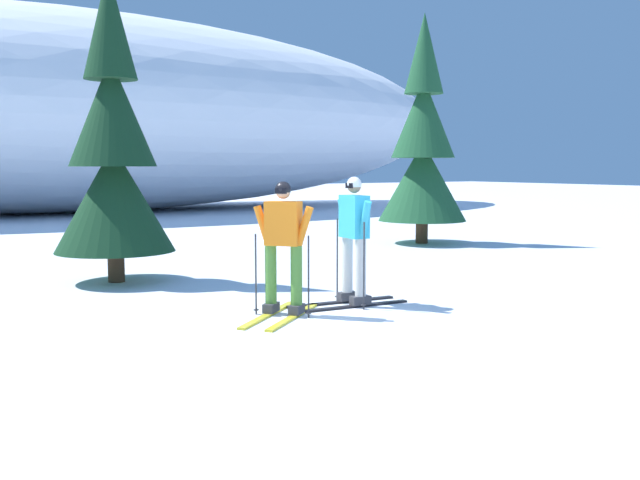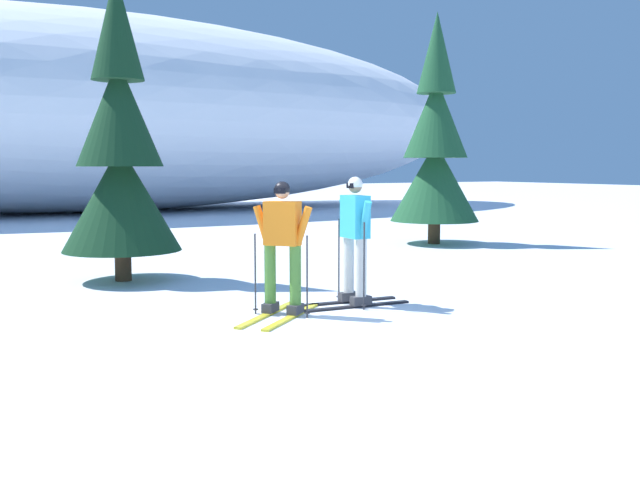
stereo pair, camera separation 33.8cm
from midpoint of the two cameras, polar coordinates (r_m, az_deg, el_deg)
ground_plane at (r=8.56m, az=2.69°, el=-7.26°), size 120.00×120.00×0.00m
skier_cyan_jacket at (r=10.08m, az=3.69°, el=0.21°), size 1.73×0.83×1.79m
skier_orange_jacket at (r=9.37m, az=-1.96°, el=-0.41°), size 1.64×1.48×1.74m
pine_tree_center_right at (r=12.56m, az=-14.71°, el=6.58°), size 1.98×1.98×5.12m
pine_tree_far_right at (r=18.30m, az=9.59°, el=7.13°), size 2.19×2.19×5.68m
snow_ridge_background at (r=32.32m, az=-17.76°, el=9.45°), size 37.67×14.47×8.24m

